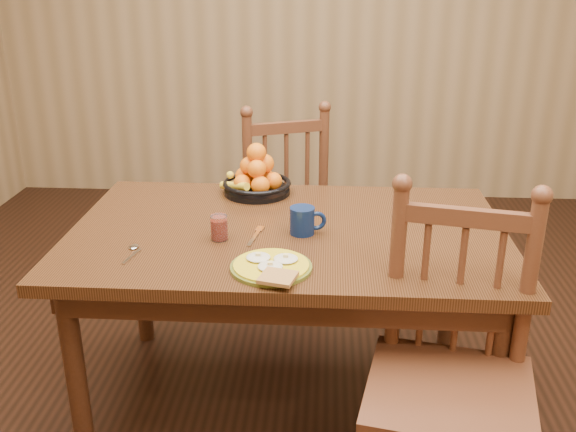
# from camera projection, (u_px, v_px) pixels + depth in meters

# --- Properties ---
(room) EXTENTS (4.52, 5.02, 2.72)m
(room) POSITION_uv_depth(u_px,v_px,m) (288.00, 64.00, 2.15)
(room) COLOR black
(room) RESTS_ON ground
(dining_table) EXTENTS (1.60, 1.00, 0.75)m
(dining_table) POSITION_uv_depth(u_px,v_px,m) (288.00, 249.00, 2.40)
(dining_table) COLOR black
(dining_table) RESTS_ON ground
(chair_far) EXTENTS (0.59, 0.58, 1.03)m
(chair_far) POSITION_uv_depth(u_px,v_px,m) (278.00, 204.00, 3.32)
(chair_far) COLOR #502818
(chair_far) RESTS_ON ground
(chair_near) EXTENTS (0.56, 0.54, 1.05)m
(chair_near) POSITION_uv_depth(u_px,v_px,m) (451.00, 378.00, 1.91)
(chair_near) COLOR #502818
(chair_near) RESTS_ON ground
(breakfast_plate) EXTENTS (0.26, 0.30, 0.04)m
(breakfast_plate) POSITION_uv_depth(u_px,v_px,m) (272.00, 266.00, 2.05)
(breakfast_plate) COLOR #59601E
(breakfast_plate) RESTS_ON dining_table
(fork) EXTENTS (0.05, 0.18, 0.00)m
(fork) POSITION_uv_depth(u_px,v_px,m) (256.00, 235.00, 2.31)
(fork) COLOR silver
(fork) RESTS_ON dining_table
(spoon) EXTENTS (0.05, 0.16, 0.01)m
(spoon) POSITION_uv_depth(u_px,v_px,m) (133.00, 250.00, 2.18)
(spoon) COLOR silver
(spoon) RESTS_ON dining_table
(coffee_mug) EXTENTS (0.13, 0.09, 0.10)m
(coffee_mug) POSITION_uv_depth(u_px,v_px,m) (303.00, 220.00, 2.31)
(coffee_mug) COLOR #0B1A3F
(coffee_mug) RESTS_ON dining_table
(juice_glass) EXTENTS (0.06, 0.06, 0.09)m
(juice_glass) POSITION_uv_depth(u_px,v_px,m) (219.00, 228.00, 2.26)
(juice_glass) COLOR silver
(juice_glass) RESTS_ON dining_table
(fruit_bowl) EXTENTS (0.29, 0.29, 0.22)m
(fruit_bowl) POSITION_uv_depth(u_px,v_px,m) (256.00, 179.00, 2.71)
(fruit_bowl) COLOR black
(fruit_bowl) RESTS_ON dining_table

